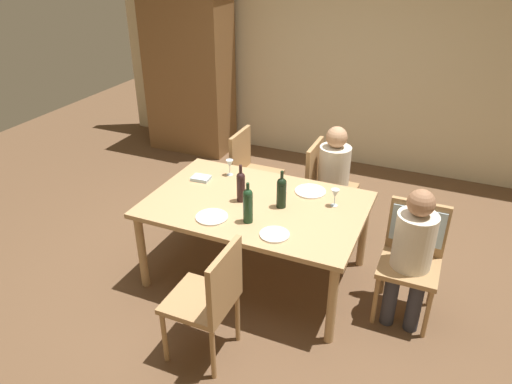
% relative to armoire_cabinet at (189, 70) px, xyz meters
% --- Properties ---
extents(ground_plane, '(10.00, 10.00, 0.00)m').
position_rel_armoire_cabinet_xyz_m(ground_plane, '(1.99, -2.33, -1.10)').
color(ground_plane, brown).
extents(rear_room_partition, '(6.40, 0.12, 2.70)m').
position_rel_armoire_cabinet_xyz_m(rear_room_partition, '(1.99, 0.45, 0.25)').
color(rear_room_partition, beige).
rests_on(rear_room_partition, ground_plane).
extents(armoire_cabinet, '(1.18, 0.62, 2.18)m').
position_rel_armoire_cabinet_xyz_m(armoire_cabinet, '(0.00, 0.00, 0.00)').
color(armoire_cabinet, brown).
rests_on(armoire_cabinet, ground_plane).
extents(dining_table, '(1.77, 1.17, 0.73)m').
position_rel_armoire_cabinet_xyz_m(dining_table, '(1.99, -2.33, -0.44)').
color(dining_table, tan).
rests_on(dining_table, ground_plane).
extents(chair_right_end, '(0.44, 0.46, 0.92)m').
position_rel_armoire_cabinet_xyz_m(chair_right_end, '(3.25, -2.21, -0.50)').
color(chair_right_end, '#A87F51').
rests_on(chair_right_end, ground_plane).
extents(chair_far_right, '(0.44, 0.44, 0.92)m').
position_rel_armoire_cabinet_xyz_m(chair_far_right, '(2.30, -1.37, -0.56)').
color(chair_far_right, '#A87F51').
rests_on(chair_far_right, ground_plane).
extents(chair_near, '(0.44, 0.44, 0.92)m').
position_rel_armoire_cabinet_xyz_m(chair_near, '(2.07, -3.30, -0.56)').
color(chair_near, '#A87F51').
rests_on(chair_near, ground_plane).
extents(chair_far_left, '(0.44, 0.44, 0.92)m').
position_rel_armoire_cabinet_xyz_m(chair_far_left, '(1.50, -1.37, -0.56)').
color(chair_far_left, '#A87F51').
rests_on(chair_far_left, ground_plane).
extents(person_woman_host, '(0.30, 0.34, 1.12)m').
position_rel_armoire_cabinet_xyz_m(person_woman_host, '(3.25, -2.36, -0.45)').
color(person_woman_host, '#33333D').
rests_on(person_woman_host, ground_plane).
extents(person_man_bearded, '(0.35, 0.30, 1.12)m').
position_rel_armoire_cabinet_xyz_m(person_man_bearded, '(2.41, -1.37, -0.45)').
color(person_man_bearded, '#33333D').
rests_on(person_man_bearded, ground_plane).
extents(wine_bottle_tall_green, '(0.08, 0.08, 0.32)m').
position_rel_armoire_cabinet_xyz_m(wine_bottle_tall_green, '(2.20, -2.31, -0.23)').
color(wine_bottle_tall_green, black).
rests_on(wine_bottle_tall_green, dining_table).
extents(wine_bottle_dark_red, '(0.08, 0.08, 0.33)m').
position_rel_armoire_cabinet_xyz_m(wine_bottle_dark_red, '(2.05, -2.63, -0.21)').
color(wine_bottle_dark_red, '#19381E').
rests_on(wine_bottle_dark_red, dining_table).
extents(wine_bottle_short_olive, '(0.07, 0.07, 0.32)m').
position_rel_armoire_cabinet_xyz_m(wine_bottle_short_olive, '(1.86, -2.35, -0.22)').
color(wine_bottle_short_olive, black).
rests_on(wine_bottle_short_olive, dining_table).
extents(wine_glass_near_left, '(0.07, 0.07, 0.15)m').
position_rel_armoire_cabinet_xyz_m(wine_glass_near_left, '(2.59, -2.12, -0.26)').
color(wine_glass_near_left, silver).
rests_on(wine_glass_near_left, dining_table).
extents(wine_glass_centre, '(0.07, 0.07, 0.15)m').
position_rel_armoire_cabinet_xyz_m(wine_glass_centre, '(1.56, -1.95, -0.26)').
color(wine_glass_centre, silver).
rests_on(wine_glass_centre, dining_table).
extents(dinner_plate_host, '(0.22, 0.22, 0.01)m').
position_rel_armoire_cabinet_xyz_m(dinner_plate_host, '(2.30, -2.72, -0.36)').
color(dinner_plate_host, silver).
rests_on(dinner_plate_host, dining_table).
extents(dinner_plate_guest_left, '(0.26, 0.26, 0.01)m').
position_rel_armoire_cabinet_xyz_m(dinner_plate_guest_left, '(2.34, -1.98, -0.36)').
color(dinner_plate_guest_left, white).
rests_on(dinner_plate_guest_left, dining_table).
extents(dinner_plate_guest_right, '(0.25, 0.25, 0.01)m').
position_rel_armoire_cabinet_xyz_m(dinner_plate_guest_right, '(1.76, -2.69, -0.36)').
color(dinner_plate_guest_right, silver).
rests_on(dinner_plate_guest_right, dining_table).
extents(folded_napkin, '(0.17, 0.13, 0.03)m').
position_rel_armoire_cabinet_xyz_m(folded_napkin, '(1.36, -2.15, -0.35)').
color(folded_napkin, '#ADC6D6').
rests_on(folded_napkin, dining_table).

